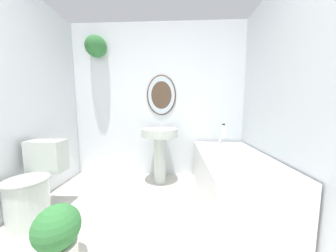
# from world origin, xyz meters

# --- Properties ---
(wall_back) EXTENTS (2.80, 0.32, 2.40)m
(wall_back) POSITION_xyz_m (-0.07, 2.38, 1.26)
(wall_back) COLOR silver
(wall_back) RESTS_ON ground_plane
(wall_right) EXTENTS (0.06, 2.48, 2.40)m
(wall_right) POSITION_xyz_m (1.37, 1.18, 1.20)
(wall_right) COLOR silver
(wall_right) RESTS_ON ground_plane
(toilet) EXTENTS (0.38, 0.56, 0.75)m
(toilet) POSITION_xyz_m (-1.09, 1.19, 0.33)
(toilet) COLOR #B2BCB2
(toilet) RESTS_ON ground_plane
(pedestal_sink) EXTENTS (0.53, 0.53, 0.90)m
(pedestal_sink) POSITION_xyz_m (0.06, 2.05, 0.59)
(pedestal_sink) COLOR #B2BCB2
(pedestal_sink) RESTS_ON ground_plane
(bathtub) EXTENTS (0.74, 1.46, 0.64)m
(bathtub) POSITION_xyz_m (0.95, 1.58, 0.30)
(bathtub) COLOR silver
(bathtub) RESTS_ON ground_plane
(shampoo_bottle) EXTENTS (0.08, 0.08, 0.22)m
(shampoo_bottle) POSITION_xyz_m (1.00, 2.19, 0.75)
(shampoo_bottle) COLOR white
(shampoo_bottle) RESTS_ON bathtub
(potted_plant) EXTENTS (0.30, 0.30, 0.44)m
(potted_plant) POSITION_xyz_m (-0.52, 0.70, 0.23)
(potted_plant) COLOR silver
(potted_plant) RESTS_ON ground_plane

